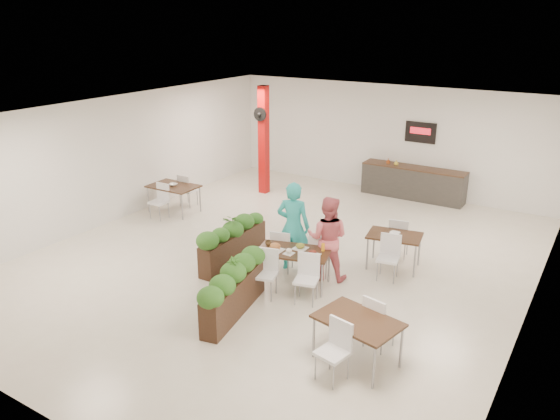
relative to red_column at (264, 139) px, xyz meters
The scene contains 12 objects.
ground 5.11m from the red_column, 51.64° to the right, with size 12.00×12.00×0.00m, color beige.
room_shell 4.85m from the red_column, 51.64° to the right, with size 10.10×12.10×3.22m.
red_column is the anchor object (origin of this frame).
service_counter 4.56m from the red_column, 25.00° to the left, with size 3.00×0.64×2.20m.
main_table 6.21m from the red_column, 51.02° to the right, with size 1.62×1.89×0.92m.
diner_man 5.42m from the red_column, 49.86° to the right, with size 0.70×0.46×1.91m, color #28B1AC.
diner_woman 5.97m from the red_column, 43.93° to the right, with size 0.85×0.66×1.74m, color #E0636D.
planter_left 5.17m from the red_column, 63.88° to the right, with size 0.43×2.13×1.12m.
planter_right 7.28m from the red_column, 60.66° to the right, with size 0.72×2.08×1.11m.
side_table_a 3.13m from the red_column, 111.74° to the right, with size 1.33×1.63×0.92m.
side_table_b 6.09m from the red_column, 29.24° to the right, with size 1.21×1.67×0.92m.
side_table_c 8.87m from the red_column, 47.11° to the right, with size 1.39×1.67×0.92m.
Camera 1 is at (5.81, -9.38, 5.06)m, focal length 35.00 mm.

